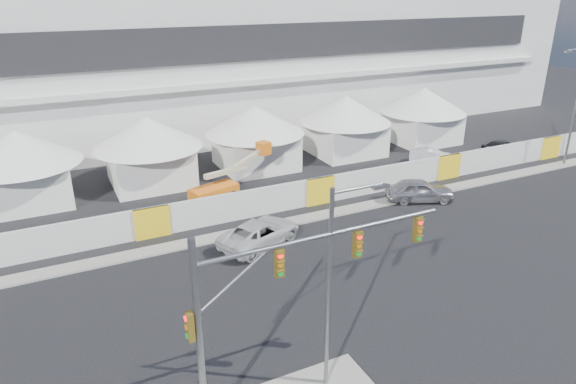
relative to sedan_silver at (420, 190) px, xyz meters
name	(u,v)px	position (x,y,z in m)	size (l,w,h in m)	color
ground	(361,343)	(-12.82, -11.70, -0.84)	(160.00, 160.00, 0.00)	black
far_curb	(483,181)	(7.18, 0.80, -0.78)	(80.00, 1.20, 0.12)	gray
stadium	(224,36)	(-4.11, 29.80, 8.61)	(80.00, 24.80, 21.98)	silver
tent_row	(204,138)	(-12.32, 12.30, 2.31)	(53.40, 8.40, 5.40)	white
hoarding_fence	(319,191)	(-6.82, 2.80, 0.16)	(70.00, 0.25, 2.00)	silver
scaffold_tower	(501,54)	(33.18, 24.30, 5.16)	(4.40, 4.40, 12.00)	#595B60
sedan_silver	(420,190)	(0.00, 0.00, 0.00)	(4.91, 1.98, 1.67)	#A5A4A9
pickup_curb	(260,233)	(-13.18, -1.11, -0.07)	(5.54, 2.56, 1.54)	silver
lot_car_a	(432,156)	(6.60, 6.33, -0.20)	(3.89, 1.36, 1.28)	silver
lot_car_b	(503,147)	(14.34, 5.47, -0.14)	(4.10, 1.65, 1.40)	black
traffic_mast	(256,313)	(-18.40, -13.27, 3.49)	(9.91, 0.73, 7.52)	gray
streetlight_median	(335,277)	(-15.30, -13.25, 4.08)	(2.30, 0.23, 8.30)	gray
streetlight_curb	(576,99)	(16.53, 0.80, 5.06)	(3.01, 0.68, 10.17)	slate
boom_lift	(222,187)	(-12.82, 6.72, 0.12)	(7.18, 2.44, 3.54)	orange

